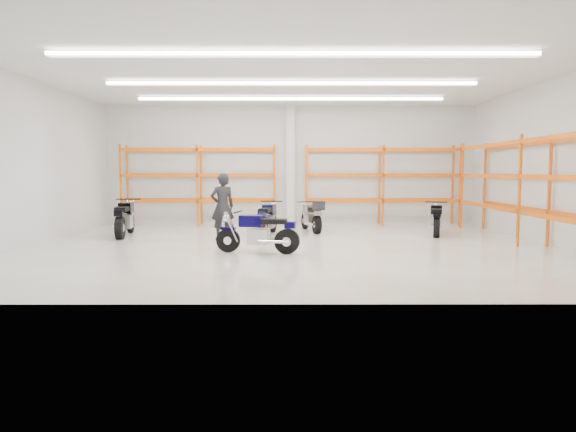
{
  "coord_description": "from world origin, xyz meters",
  "views": [
    {
      "loc": [
        -0.13,
        -13.66,
        2.02
      ],
      "look_at": [
        -0.1,
        0.5,
        0.78
      ],
      "focal_mm": 32.0,
      "sensor_mm": 36.0,
      "label": 1
    }
  ],
  "objects_px": {
    "motorcycle_back_d": "(436,220)",
    "motorcycle_back_a": "(125,219)",
    "motorcycle_main": "(261,234)",
    "standing_man": "(222,206)",
    "motorcycle_back_b": "(267,220)",
    "motorcycle_back_c": "(312,217)",
    "structural_column": "(290,165)"
  },
  "relations": [
    {
      "from": "motorcycle_back_b",
      "to": "motorcycle_back_c",
      "type": "xyz_separation_m",
      "value": [
        1.46,
        0.97,
        0.01
      ]
    },
    {
      "from": "motorcycle_main",
      "to": "structural_column",
      "type": "bearing_deg",
      "value": 83.7
    },
    {
      "from": "motorcycle_main",
      "to": "motorcycle_back_d",
      "type": "bearing_deg",
      "value": 33.95
    },
    {
      "from": "motorcycle_main",
      "to": "motorcycle_back_d",
      "type": "relative_size",
      "value": 1.01
    },
    {
      "from": "motorcycle_back_a",
      "to": "motorcycle_back_c",
      "type": "xyz_separation_m",
      "value": [
        5.89,
        1.21,
        -0.02
      ]
    },
    {
      "from": "motorcycle_back_a",
      "to": "motorcycle_back_d",
      "type": "distance_m",
      "value": 9.78
    },
    {
      "from": "structural_column",
      "to": "motorcycle_back_b",
      "type": "bearing_deg",
      "value": -102.38
    },
    {
      "from": "motorcycle_main",
      "to": "structural_column",
      "type": "relative_size",
      "value": 0.47
    },
    {
      "from": "motorcycle_back_c",
      "to": "motorcycle_back_b",
      "type": "bearing_deg",
      "value": -146.33
    },
    {
      "from": "motorcycle_back_d",
      "to": "standing_man",
      "type": "xyz_separation_m",
      "value": [
        -6.65,
        -1.01,
        0.5
      ]
    },
    {
      "from": "motorcycle_back_a",
      "to": "motorcycle_back_d",
      "type": "bearing_deg",
      "value": 1.95
    },
    {
      "from": "motorcycle_back_d",
      "to": "motorcycle_back_a",
      "type": "bearing_deg",
      "value": -178.05
    },
    {
      "from": "motorcycle_back_c",
      "to": "structural_column",
      "type": "xyz_separation_m",
      "value": [
        -0.71,
        2.43,
        1.74
      ]
    },
    {
      "from": "motorcycle_back_a",
      "to": "structural_column",
      "type": "distance_m",
      "value": 6.55
    },
    {
      "from": "motorcycle_back_b",
      "to": "standing_man",
      "type": "distance_m",
      "value": 1.66
    },
    {
      "from": "structural_column",
      "to": "motorcycle_main",
      "type": "bearing_deg",
      "value": -96.3
    },
    {
      "from": "motorcycle_back_d",
      "to": "structural_column",
      "type": "relative_size",
      "value": 0.46
    },
    {
      "from": "motorcycle_back_c",
      "to": "standing_man",
      "type": "relative_size",
      "value": 1.05
    },
    {
      "from": "motorcycle_back_b",
      "to": "motorcycle_back_c",
      "type": "distance_m",
      "value": 1.76
    },
    {
      "from": "motorcycle_main",
      "to": "motorcycle_back_a",
      "type": "bearing_deg",
      "value": 143.31
    },
    {
      "from": "motorcycle_back_c",
      "to": "standing_man",
      "type": "bearing_deg",
      "value": -145.56
    },
    {
      "from": "standing_man",
      "to": "structural_column",
      "type": "distance_m",
      "value": 4.94
    },
    {
      "from": "motorcycle_back_d",
      "to": "motorcycle_main",
      "type": "bearing_deg",
      "value": -146.05
    },
    {
      "from": "standing_man",
      "to": "motorcycle_main",
      "type": "bearing_deg",
      "value": 92.83
    },
    {
      "from": "motorcycle_main",
      "to": "motorcycle_back_d",
      "type": "xyz_separation_m",
      "value": [
        5.37,
        3.62,
        -0.0
      ]
    },
    {
      "from": "motorcycle_main",
      "to": "motorcycle_back_c",
      "type": "distance_m",
      "value": 4.73
    },
    {
      "from": "motorcycle_back_a",
      "to": "motorcycle_back_b",
      "type": "distance_m",
      "value": 4.43
    },
    {
      "from": "motorcycle_back_a",
      "to": "motorcycle_back_d",
      "type": "xyz_separation_m",
      "value": [
        9.78,
        0.33,
        -0.05
      ]
    },
    {
      "from": "motorcycle_main",
      "to": "standing_man",
      "type": "xyz_separation_m",
      "value": [
        -1.28,
        2.61,
        0.5
      ]
    },
    {
      "from": "motorcycle_back_b",
      "to": "structural_column",
      "type": "bearing_deg",
      "value": 77.62
    },
    {
      "from": "motorcycle_back_d",
      "to": "standing_man",
      "type": "distance_m",
      "value": 6.74
    },
    {
      "from": "motorcycle_back_b",
      "to": "standing_man",
      "type": "bearing_deg",
      "value": -144.72
    }
  ]
}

